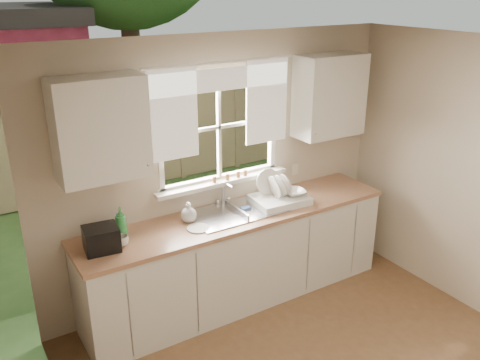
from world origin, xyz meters
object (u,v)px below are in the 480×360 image
dish_rack (279,197)px  soap_bottle_a (121,223)px  black_appliance (101,239)px  cup (122,241)px

dish_rack → soap_bottle_a: size_ratio=2.02×
soap_bottle_a → black_appliance: size_ratio=1.01×
dish_rack → black_appliance: bearing=-179.9°
cup → black_appliance: bearing=176.9°
dish_rack → soap_bottle_a: bearing=175.6°
cup → dish_rack: bearing=5.3°
dish_rack → soap_bottle_a: (-1.53, 0.12, 0.07)m
soap_bottle_a → black_appliance: bearing=-132.5°
black_appliance → dish_rack: bearing=6.7°
soap_bottle_a → dish_rack: bearing=12.4°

